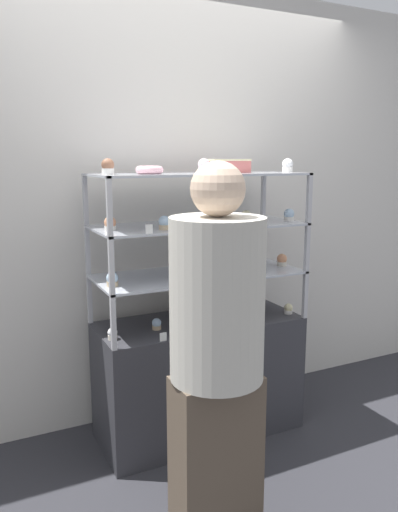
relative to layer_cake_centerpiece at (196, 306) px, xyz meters
The scene contains 30 objects.
ground_plane 0.75m from the layer_cake_centerpiece, 96.65° to the right, with size 20.00×20.00×0.00m, color #2D2D33.
back_wall 0.64m from the layer_cake_centerpiece, 91.18° to the left, with size 8.00×0.05×2.60m.
display_base 0.41m from the layer_cake_centerpiece, 96.65° to the right, with size 1.16×0.48×0.68m.
display_riser_lower 0.20m from the layer_cake_centerpiece, 96.65° to the right, with size 1.16×0.48×0.28m.
display_riser_middle 0.47m from the layer_cake_centerpiece, 96.65° to the right, with size 1.16×0.48×0.28m.
display_riser_upper 0.74m from the layer_cake_centerpiece, 96.65° to the right, with size 1.16×0.48×0.28m.
layer_cake_centerpiece is the anchor object (origin of this frame).
sheet_cake_frosted 0.82m from the layer_cake_centerpiece, 14.47° to the right, with size 0.23×0.16×0.07m.
cupcake_0 0.56m from the layer_cake_centerpiece, 165.08° to the right, with size 0.05×0.05×0.06m.
cupcake_1 0.30m from the layer_cake_centerpiece, 160.70° to the right, with size 0.05×0.05×0.06m.
cupcake_2 0.32m from the layer_cake_centerpiece, 33.65° to the right, with size 0.05×0.05×0.06m.
cupcake_3 0.56m from the layer_cake_centerpiece, 19.18° to the right, with size 0.05×0.05×0.06m.
price_tag_0 0.42m from the layer_cake_centerpiece, 138.60° to the right, with size 0.04×0.00×0.04m.
cupcake_4 0.59m from the layer_cake_centerpiece, 165.75° to the right, with size 0.06×0.06×0.07m.
cupcake_5 0.32m from the layer_cake_centerpiece, 146.06° to the right, with size 0.06×0.06×0.07m.
cupcake_6 0.33m from the layer_cake_centerpiece, 44.16° to the right, with size 0.06×0.06×0.07m.
cupcake_7 0.59m from the layer_cake_centerpiece, 10.90° to the right, with size 0.06×0.06×0.07m.
price_tag_1 0.37m from the layer_cake_centerpiece, 70.58° to the right, with size 0.04×0.00×0.04m.
cupcake_8 0.74m from the layer_cake_centerpiece, 169.48° to the right, with size 0.06×0.06×0.07m.
cupcake_9 0.61m from the layer_cake_centerpiece, 145.46° to the right, with size 0.06×0.06×0.07m.
cupcake_10 0.54m from the layer_cake_centerpiece, 92.84° to the right, with size 0.06×0.06×0.07m.
cupcake_11 0.59m from the layer_cake_centerpiece, 26.21° to the right, with size 0.06×0.06×0.07m.
cupcake_12 0.75m from the layer_cake_centerpiece, 16.27° to the right, with size 0.06×0.06×0.07m.
price_tag_2 0.69m from the layer_cake_centerpiece, 143.75° to the right, with size 0.04×0.00×0.04m.
cupcake_13 0.96m from the layer_cake_centerpiece, 168.82° to the right, with size 0.06×0.06×0.08m.
cupcake_14 0.80m from the layer_cake_centerpiece, 95.19° to the right, with size 0.06×0.06×0.08m.
cupcake_15 0.96m from the layer_cake_centerpiece, 13.44° to the right, with size 0.06×0.06×0.08m.
price_tag_3 0.83m from the layer_cake_centerpiece, 88.82° to the right, with size 0.04×0.00×0.04m.
donut_glazed 0.84m from the layer_cake_centerpiece, 161.66° to the right, with size 0.14×0.14×0.04m.
customer_figure 0.93m from the layer_cake_centerpiece, 110.63° to the right, with size 0.37×0.37×1.58m.
Camera 1 is at (-1.20, -2.44, 1.58)m, focal length 35.00 mm.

